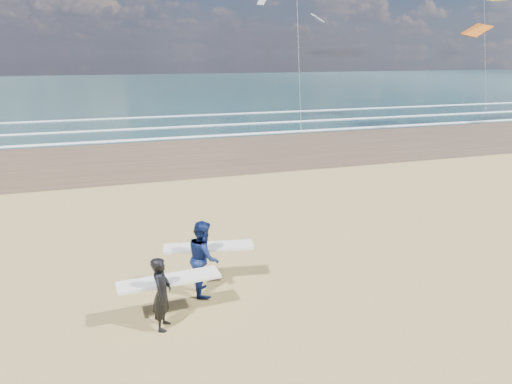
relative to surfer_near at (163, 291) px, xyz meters
name	(u,v)px	position (x,y,z in m)	size (l,w,h in m)	color
wet_sand_strip	(420,138)	(19.51, 17.57, -0.82)	(220.00, 12.00, 0.01)	#4A3727
ocean	(228,86)	(19.51, 71.57, -0.82)	(220.00, 100.00, 0.02)	#1B3A3D
foam_breakers	(349,118)	(19.51, 27.67, -0.78)	(220.00, 11.70, 0.05)	white
surfer_near	(163,291)	(0.00, 0.00, 0.00)	(2.23, 1.02, 1.62)	black
surfer_far	(204,257)	(1.11, 1.20, 0.10)	(2.26, 1.27, 1.84)	#0D1949
kite_1	(298,44)	(13.28, 24.91, 5.43)	(5.56, 4.71, 11.51)	slate
kite_5	(485,34)	(37.46, 32.27, 6.62)	(4.69, 4.62, 14.42)	slate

